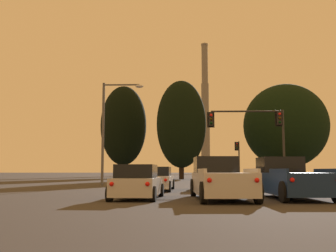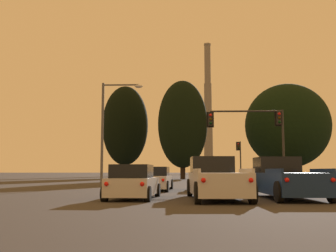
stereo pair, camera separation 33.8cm
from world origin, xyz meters
The scene contains 12 objects.
pickup_truck_center_lane_second centered at (0.06, 15.51, 0.80)m, with size 2.43×5.59×1.82m.
pickup_truck_right_lane_second centered at (3.11, 16.10, 0.80)m, with size 2.33×5.56×1.82m.
hatchback_left_lane_second centered at (-3.43, 15.50, 0.66)m, with size 2.09×4.18×1.44m.
sedan_left_lane_front centered at (-3.05, 22.82, 0.67)m, with size 2.14×4.76×1.43m.
sedan_center_lane_front centered at (0.31, 23.19, 0.67)m, with size 2.07×4.74×1.43m.
traffic_light_far_right centered at (6.72, 55.37, 3.56)m, with size 0.78×0.50×5.40m.
traffic_light_overhead_right centered at (4.50, 29.68, 4.60)m, with size 6.14×0.50×5.97m.
street_lamp centered at (-6.99, 28.51, 4.93)m, with size 3.18×0.36×7.97m.
smokestack centered at (9.10, 162.04, 21.67)m, with size 5.80×5.80×55.34m.
treeline_center_right centered at (-1.39, 55.72, 8.01)m, with size 7.21×6.49×14.43m.
treeline_far_right centered at (-11.05, 63.89, 8.77)m, with size 7.65×6.88×15.46m.
treeline_right_mid centered at (14.82, 59.74, 8.15)m, with size 12.99×11.69×14.67m.
Camera 2 is at (-1.30, -1.20, 1.17)m, focal length 42.00 mm.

